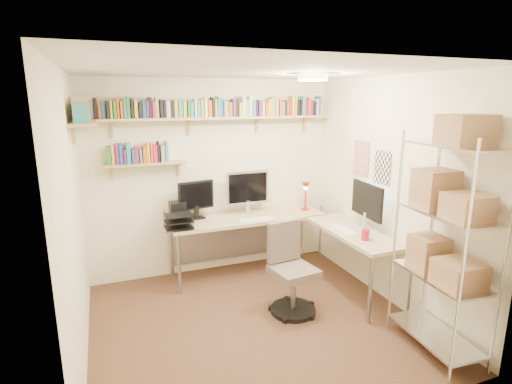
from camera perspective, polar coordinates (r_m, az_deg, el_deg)
ground at (r=4.33m, az=-0.15°, el=-18.14°), size 3.20×3.20×0.00m
room_shell at (r=3.77m, az=-0.11°, el=2.40°), size 3.24×3.04×2.52m
wall_shelves at (r=4.84m, az=-10.73°, el=10.30°), size 3.12×1.09×0.80m
corner_desk at (r=4.97m, az=1.32°, el=-4.19°), size 2.39×1.98×1.34m
office_chair at (r=4.39m, az=4.99°, el=-11.70°), size 0.51×0.52×0.97m
wire_rack at (r=3.75m, az=25.76°, el=-3.11°), size 0.49×0.89×2.14m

